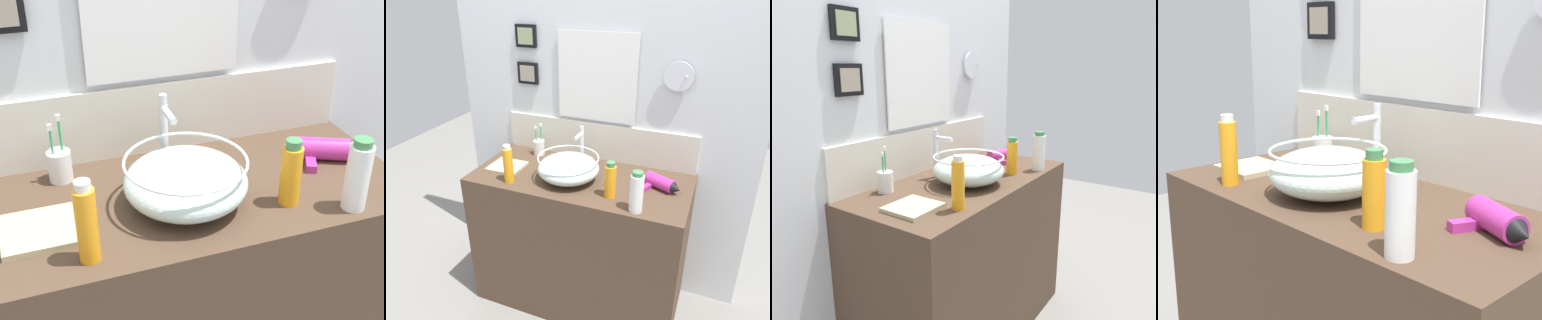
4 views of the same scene
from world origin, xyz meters
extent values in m
cube|color=silver|center=(0.00, 0.30, 1.21)|extent=(1.80, 0.06, 2.42)
cube|color=beige|center=(0.00, 0.26, 0.96)|extent=(1.16, 0.02, 0.22)
cube|color=white|center=(-0.01, 0.27, 1.33)|extent=(0.40, 0.01, 0.43)
cube|color=white|center=(-0.01, 0.26, 1.33)|extent=(0.46, 0.01, 0.49)
cube|color=black|center=(-0.44, 0.26, 1.32)|extent=(0.13, 0.02, 0.13)
cube|color=gray|center=(-0.44, 0.25, 1.32)|extent=(0.09, 0.01, 0.09)
ellipsoid|color=silver|center=(-0.05, -0.05, 0.91)|extent=(0.33, 0.33, 0.13)
torus|color=silver|center=(-0.05, -0.05, 0.98)|extent=(0.33, 0.33, 0.01)
torus|color=#B2B7BC|center=(-0.05, -0.05, 0.85)|extent=(0.12, 0.12, 0.01)
cylinder|color=silver|center=(-0.05, 0.14, 0.95)|extent=(0.02, 0.02, 0.21)
cylinder|color=silver|center=(-0.05, 0.09, 1.04)|extent=(0.02, 0.10, 0.02)
cylinder|color=silver|center=(-0.05, 0.14, 1.07)|extent=(0.02, 0.02, 0.03)
cylinder|color=#B22D8C|center=(0.42, 0.04, 0.88)|extent=(0.17, 0.13, 0.07)
cone|color=black|center=(0.51, 0.00, 0.88)|extent=(0.07, 0.07, 0.06)
cube|color=#B22D8C|center=(0.37, 0.01, 0.86)|extent=(0.07, 0.09, 0.02)
cylinder|color=white|center=(-0.35, 0.18, 0.89)|extent=(0.07, 0.07, 0.09)
cylinder|color=green|center=(-0.34, 0.19, 0.94)|extent=(0.01, 0.01, 0.18)
cube|color=white|center=(-0.34, 0.19, 1.04)|extent=(0.01, 0.01, 0.02)
cylinder|color=green|center=(-0.36, 0.18, 0.93)|extent=(0.01, 0.01, 0.16)
cube|color=white|center=(-0.36, 0.18, 1.02)|extent=(0.01, 0.01, 0.02)
cylinder|color=orange|center=(0.21, -0.14, 0.93)|extent=(0.06, 0.06, 0.17)
cylinder|color=#3F7F4C|center=(0.21, -0.14, 1.02)|extent=(0.04, 0.04, 0.02)
cylinder|color=orange|center=(-0.33, -0.19, 0.94)|extent=(0.05, 0.05, 0.19)
cylinder|color=silver|center=(-0.33, -0.19, 1.05)|extent=(0.04, 0.04, 0.02)
cylinder|color=white|center=(0.36, -0.22, 0.94)|extent=(0.06, 0.06, 0.18)
cylinder|color=#3F7F4C|center=(0.36, -0.22, 1.04)|extent=(0.05, 0.05, 0.02)
cube|color=tan|center=(-0.43, -0.05, 0.85)|extent=(0.19, 0.17, 0.02)
camera|label=1|loc=(-0.43, -1.18, 1.66)|focal=50.00mm
camera|label=2|loc=(0.67, -1.68, 1.80)|focal=35.00mm
camera|label=3|loc=(-1.42, -0.98, 1.38)|focal=35.00mm
camera|label=4|loc=(1.03, -0.98, 1.30)|focal=50.00mm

